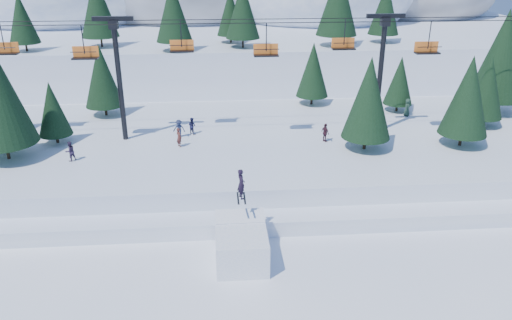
{
  "coord_description": "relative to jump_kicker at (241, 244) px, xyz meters",
  "views": [
    {
      "loc": [
        -0.96,
        -23.23,
        17.52
      ],
      "look_at": [
        1.37,
        6.0,
        5.2
      ],
      "focal_mm": 35.0,
      "sensor_mm": 36.0,
      "label": 1
    }
  ],
  "objects": [
    {
      "name": "distant_skiers",
      "position": [
        0.13,
        15.23,
        2.12
      ],
      "size": [
        30.88,
        10.02,
        1.74
      ],
      "color": "#202844",
      "rests_on": "mid_shelf"
    },
    {
      "name": "banner_far",
      "position": [
        7.64,
        3.54,
        -0.64
      ],
      "size": [
        2.77,
        0.77,
        0.9
      ],
      "color": "black",
      "rests_on": "ground"
    },
    {
      "name": "ground",
      "position": [
        -0.2,
        -2.54,
        -1.18
      ],
      "size": [
        160.0,
        160.0,
        0.0
      ],
      "primitive_type": "plane",
      "color": "white",
      "rests_on": "ground"
    },
    {
      "name": "conifer_stand",
      "position": [
        0.77,
        16.37,
        5.92
      ],
      "size": [
        61.95,
        17.22,
        10.12
      ],
      "color": "black",
      "rests_on": "mid_shelf"
    },
    {
      "name": "berm",
      "position": [
        -0.2,
        5.46,
        -0.63
      ],
      "size": [
        70.0,
        6.0,
        1.1
      ],
      "primitive_type": "cube",
      "color": "white",
      "rests_on": "ground"
    },
    {
      "name": "jump_kicker",
      "position": [
        0.0,
        0.0,
        0.0
      ],
      "size": [
        3.07,
        4.32,
        5.46
      ],
      "color": "white",
      "rests_on": "ground"
    },
    {
      "name": "chairlift",
      "position": [
        1.05,
        15.51,
        8.14
      ],
      "size": [
        46.0,
        3.21,
        10.28
      ],
      "color": "black",
      "rests_on": "mid_shelf"
    },
    {
      "name": "banner_near",
      "position": [
        4.83,
        2.63,
        -0.64
      ],
      "size": [
        2.86,
        0.08,
        0.9
      ],
      "color": "black",
      "rests_on": "ground"
    },
    {
      "name": "mid_shelf",
      "position": [
        -0.2,
        15.46,
        0.07
      ],
      "size": [
        70.0,
        22.0,
        2.5
      ],
      "primitive_type": "cube",
      "color": "white",
      "rests_on": "ground"
    }
  ]
}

